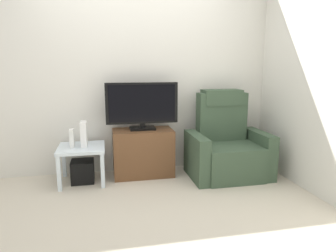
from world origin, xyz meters
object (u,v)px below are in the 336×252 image
object	(u,v)px
tv_stand	(143,152)
side_table	(82,152)
game_console	(84,134)
television	(142,105)
recliner_armchair	(226,146)
subwoofer_box	(83,171)
book_upright	(72,138)

from	to	relation	value
tv_stand	side_table	distance (m)	0.76
tv_stand	game_console	xyz separation A→B (m)	(-0.71, -0.08, 0.29)
television	recliner_armchair	world-z (taller)	television
recliner_armchair	subwoofer_box	distance (m)	1.81
television	game_console	world-z (taller)	television
television	book_upright	xyz separation A→B (m)	(-0.85, -0.13, -0.35)
subwoofer_box	side_table	bearing A→B (deg)	180.00
television	game_console	xyz separation A→B (m)	(-0.71, -0.10, -0.32)
subwoofer_box	television	bearing A→B (deg)	8.36
television	tv_stand	bearing A→B (deg)	-90.00
subwoofer_box	game_console	world-z (taller)	game_console
side_table	game_console	bearing A→B (deg)	15.95
television	side_table	size ratio (longest dim) A/B	1.67
television	game_console	distance (m)	0.79
recliner_armchair	book_upright	xyz separation A→B (m)	(-1.89, 0.10, 0.18)
television	side_table	bearing A→B (deg)	-171.64
tv_stand	subwoofer_box	size ratio (longest dim) A/B	2.83
subwoofer_box	tv_stand	bearing A→B (deg)	6.95
subwoofer_box	recliner_armchair	bearing A→B (deg)	-3.70
recliner_armchair	book_upright	size ratio (longest dim) A/B	4.96
tv_stand	recliner_armchair	distance (m)	1.07
tv_stand	recliner_armchair	bearing A→B (deg)	-11.21
television	game_console	bearing A→B (deg)	-172.02
book_upright	game_console	distance (m)	0.14
recliner_armchair	subwoofer_box	world-z (taller)	recliner_armchair
tv_stand	side_table	size ratio (longest dim) A/B	1.39
subwoofer_box	book_upright	world-z (taller)	book_upright
tv_stand	side_table	xyz separation A→B (m)	(-0.75, -0.09, 0.08)
recliner_armchair	television	bearing A→B (deg)	173.79
tv_stand	book_upright	xyz separation A→B (m)	(-0.85, -0.11, 0.25)
television	side_table	distance (m)	0.92
book_upright	recliner_armchair	bearing A→B (deg)	-2.91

